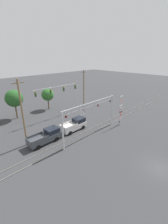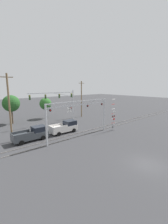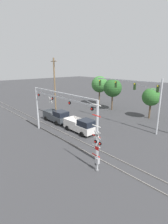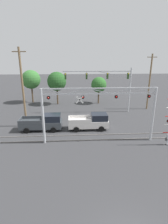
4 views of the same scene
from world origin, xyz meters
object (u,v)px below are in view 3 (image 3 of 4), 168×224
Objects in this scene: crossing_gantry at (61,109)px; background_tree_far_right_verge at (100,84)px; utility_pole_left at (55,88)px; traffic_signal_span at (139,93)px; pickup_truck_following at (57,116)px; crossing_signal_mast at (97,150)px; background_tree_far_left_verge at (113,88)px; background_tree_beyond_span at (151,97)px; pickup_truck_lead at (81,126)px.

crossing_gantry is 1.84× the size of background_tree_far_right_verge.
utility_pole_left is at bearing 150.98° from crossing_gantry.
pickup_truck_following is at bearing -144.97° from traffic_signal_span.
crossing_signal_mast is 23.84m from background_tree_far_left_verge.
background_tree_beyond_span is (9.55, 14.10, 2.96)m from pickup_truck_following.
crossing_signal_mast is 1.13× the size of background_tree_beyond_span.
crossing_signal_mast is at bearing -21.14° from utility_pole_left.
pickup_truck_following is (-14.74, 5.22, -1.08)m from crossing_signal_mast.
crossing_gantry is at bearing -81.66° from pickup_truck_lead.
crossing_signal_mast is 13.86m from traffic_signal_span.
traffic_signal_span is at bearing 60.06° from pickup_truck_lead.
background_tree_far_right_verge is (-11.91, 19.64, 0.71)m from crossing_gantry.
background_tree_far_left_verge is at bearing -178.69° from background_tree_beyond_span.
pickup_truck_following is at bearing -93.12° from background_tree_far_left_verge.
traffic_signal_span is at bearing -78.28° from background_tree_beyond_span.
crossing_signal_mast is at bearing -53.81° from background_tree_far_left_verge.
background_tree_beyond_span is 8.83m from background_tree_far_left_verge.
background_tree_beyond_span is (-5.20, 19.32, 1.88)m from crossing_signal_mast.
utility_pole_left is at bearing -105.78° from background_tree_far_left_verge.
pickup_truck_lead is (-0.56, 3.83, -3.26)m from crossing_gantry.
traffic_signal_span is 2.11× the size of background_tree_beyond_span.
utility_pole_left is (-17.48, 6.76, 3.45)m from crossing_signal_mast.
pickup_truck_following is at bearing -124.10° from background_tree_beyond_span.
utility_pole_left is (-13.62, -6.09, -0.01)m from traffic_signal_span.
background_tree_far_left_verge is (-6.27, 17.77, 0.50)m from crossing_gantry.
traffic_signal_span is at bearing -31.74° from background_tree_far_left_verge.
background_tree_beyond_span is at bearing 101.72° from traffic_signal_span.
background_tree_beyond_span is at bearing 55.90° from pickup_truck_following.
utility_pole_left is 17.64m from background_tree_beyond_span.
background_tree_far_left_verge reaches higher than pickup_truck_following.
background_tree_far_left_verge is at bearing 86.88° from pickup_truck_following.
background_tree_far_left_verge is at bearing 126.19° from crossing_signal_mast.
crossing_signal_mast is at bearing -74.94° from background_tree_beyond_span.
background_tree_far_right_verge is at bearing 133.09° from crossing_signal_mast.
background_tree_far_left_verge is (-8.79, -0.20, 0.80)m from background_tree_beyond_span.
crossing_gantry reaches higher than pickup_truck_lead.
crossing_gantry is 1.19× the size of utility_pole_left.
traffic_signal_span is at bearing -27.28° from background_tree_far_right_verge.
background_tree_far_left_verge is (-5.71, 13.94, 3.76)m from pickup_truck_lead.
traffic_signal_span reaches higher than crossing_gantry.
background_tree_far_left_verge is (3.49, 12.36, -0.77)m from utility_pole_left.
pickup_truck_lead is 0.80× the size of background_tree_far_left_verge.
traffic_signal_span reaches higher than background_tree_far_right_verge.
crossing_signal_mast is 15.68m from pickup_truck_following.
crossing_gantry is 18.85m from background_tree_far_left_verge.
utility_pole_left is 1.92× the size of background_tree_beyond_span.
utility_pole_left reaches higher than background_tree_far_right_verge.
pickup_truck_lead is 0.97× the size of pickup_truck_following.
background_tree_far_right_verge is (-5.64, 1.86, 0.20)m from background_tree_far_left_verge.
background_tree_far_left_verge reaches higher than background_tree_beyond_span.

